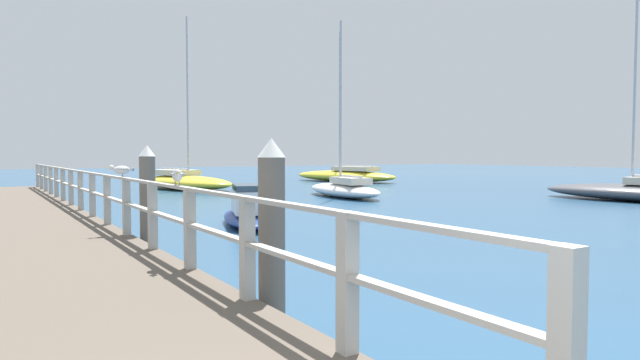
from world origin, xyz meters
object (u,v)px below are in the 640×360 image
at_px(dock_piling_near, 272,237).
at_px(seagull_foreground, 177,175).
at_px(boat_6, 345,175).
at_px(boat_4, 184,181).
at_px(boat_1, 344,188).
at_px(boat_5, 247,211).
at_px(seagull_background, 121,169).
at_px(dock_piling_far, 148,202).

bearing_deg(dock_piling_near, seagull_foreground, 101.47).
distance_m(seagull_foreground, boat_6, 31.11).
height_order(seagull_foreground, boat_4, boat_4).
xyz_separation_m(boat_1, boat_6, (8.05, 11.25, 0.07)).
xyz_separation_m(seagull_foreground, boat_4, (7.40, 22.06, -1.19)).
bearing_deg(boat_6, dock_piling_near, -140.78).
xyz_separation_m(seagull_foreground, boat_5, (3.92, 6.37, -1.27)).
bearing_deg(boat_6, boat_5, -145.86).
xyz_separation_m(dock_piling_near, seagull_foreground, (-0.38, 1.89, 0.59)).
bearing_deg(seagull_foreground, boat_6, -111.71).
height_order(boat_1, boat_4, boat_4).
distance_m(boat_1, boat_6, 13.83).
bearing_deg(boat_1, boat_6, 63.21).
distance_m(seagull_background, boat_6, 28.74).
height_order(dock_piling_near, seagull_background, dock_piling_near).
bearing_deg(boat_4, boat_1, 101.89).
distance_m(dock_piling_far, seagull_background, 0.75).
distance_m(dock_piling_far, boat_1, 15.02).
relative_size(boat_1, boat_6, 0.75).
bearing_deg(dock_piling_near, boat_1, 52.40).
distance_m(dock_piling_near, boat_1, 18.52).
height_order(dock_piling_far, seagull_background, dock_piling_far).
bearing_deg(dock_piling_near, dock_piling_far, 90.00).
bearing_deg(boat_6, boat_1, -139.62).
height_order(dock_piling_near, dock_piling_far, same).
distance_m(seagull_foreground, seagull_background, 3.17).
bearing_deg(boat_6, dock_piling_far, -146.52).
height_order(dock_piling_near, boat_4, boat_4).
relative_size(dock_piling_near, boat_4, 0.22).
distance_m(boat_4, boat_5, 16.08).
bearing_deg(boat_5, boat_6, -112.64).
bearing_deg(boat_6, seagull_foreground, -143.42).
relative_size(dock_piling_near, seagull_background, 4.35).
bearing_deg(seagull_background, boat_6, -42.13).
height_order(boat_4, boat_6, boat_6).
xyz_separation_m(seagull_background, boat_5, (3.93, 3.20, -1.27)).
height_order(boat_4, boat_5, boat_4).
distance_m(seagull_background, boat_5, 5.22).
xyz_separation_m(dock_piling_far, boat_6, (19.34, 21.13, -0.59)).
height_order(dock_piling_near, boat_6, boat_6).
height_order(dock_piling_near, boat_1, boat_1).
relative_size(boat_1, boat_4, 0.85).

